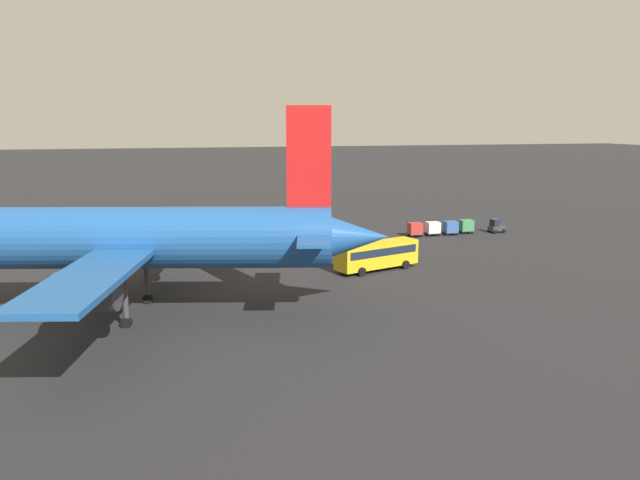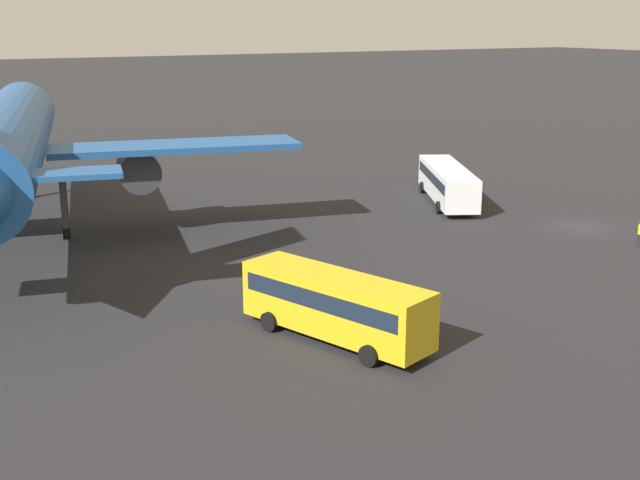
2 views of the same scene
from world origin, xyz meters
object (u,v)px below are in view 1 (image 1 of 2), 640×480
object	(u,v)px
shuttle_bus_near	(179,228)
baggage_tug	(496,226)
airplane	(118,239)
cargo_cart_green	(466,226)
cargo_cart_blue	(451,227)
cargo_cart_red	(415,229)
worker_person	(294,226)
shuttle_bus_far	(377,254)
cargo_cart_white	(433,228)

from	to	relation	value
shuttle_bus_near	baggage_tug	distance (m)	47.53
airplane	cargo_cart_green	distance (m)	56.85
cargo_cart_blue	cargo_cart_red	world-z (taller)	same
worker_person	cargo_cart_green	size ratio (longest dim) A/B	0.84
worker_person	cargo_cart_blue	world-z (taller)	cargo_cart_blue
baggage_tug	shuttle_bus_near	bearing A→B (deg)	-17.52
baggage_tug	cargo_cart_green	distance (m)	4.78
airplane	shuttle_bus_far	world-z (taller)	airplane
shuttle_bus_far	cargo_cart_blue	xyz separation A→B (m)	(-18.02, -18.43, -0.75)
worker_person	cargo_cart_green	distance (m)	26.23
airplane	cargo_cart_white	size ratio (longest dim) A/B	22.97
cargo_cart_green	cargo_cart_white	xyz separation A→B (m)	(5.72, 0.60, 0.00)
baggage_tug	worker_person	distance (m)	30.93
shuttle_bus_near	cargo_cart_blue	size ratio (longest dim) A/B	6.19
airplane	baggage_tug	distance (m)	60.70
cargo_cart_white	shuttle_bus_near	bearing A→B (deg)	-8.02
airplane	cargo_cart_blue	bearing A→B (deg)	-134.69
cargo_cart_blue	shuttle_bus_far	bearing A→B (deg)	45.64
airplane	shuttle_bus_far	bearing A→B (deg)	-146.31
shuttle_bus_far	cargo_cart_white	world-z (taller)	shuttle_bus_far
cargo_cart_white	airplane	bearing A→B (deg)	34.15
cargo_cart_white	cargo_cart_red	bearing A→B (deg)	2.58
baggage_tug	cargo_cart_white	distance (m)	10.46
shuttle_bus_near	cargo_cart_red	xyz separation A→B (m)	(-33.92, 5.31, -0.65)
airplane	worker_person	distance (m)	44.20
cargo_cart_red	cargo_cart_blue	bearing A→B (deg)	-179.06
shuttle_bus_near	worker_person	xyz separation A→B (m)	(-17.42, -3.09, -0.97)
baggage_tug	cargo_cart_red	distance (m)	13.32
worker_person	cargo_cart_white	distance (m)	21.06
airplane	worker_person	bearing A→B (deg)	-109.09
airplane	shuttle_bus_near	world-z (taller)	airplane
shuttle_bus_near	cargo_cart_blue	world-z (taller)	shuttle_bus_near
shuttle_bus_near	worker_person	world-z (taller)	shuttle_bus_near
airplane	cargo_cart_red	distance (m)	49.34
cargo_cart_blue	cargo_cart_white	world-z (taller)	same
shuttle_bus_near	cargo_cart_green	size ratio (longest dim) A/B	6.19
shuttle_bus_far	cargo_cart_white	size ratio (longest dim) A/B	5.10
shuttle_bus_near	cargo_cart_red	size ratio (longest dim) A/B	6.19
shuttle_bus_near	cargo_cart_white	bearing A→B (deg)	-161.27
shuttle_bus_near	shuttle_bus_far	xyz separation A→B (m)	(-21.62, 23.65, 0.09)
airplane	cargo_cart_white	distance (m)	51.74
worker_person	cargo_cart_green	xyz separation A→B (m)	(-25.08, 7.67, 0.32)
airplane	cargo_cart_red	bearing A→B (deg)	-131.20
shuttle_bus_far	baggage_tug	xyz separation A→B (m)	(-25.62, -18.54, -1.00)
worker_person	cargo_cart_green	world-z (taller)	cargo_cart_green
baggage_tug	cargo_cart_white	size ratio (longest dim) A/B	1.27
worker_person	cargo_cart_blue	size ratio (longest dim) A/B	0.84
baggage_tug	cargo_cart_white	xyz separation A→B (m)	(10.46, 0.07, 0.25)
shuttle_bus_near	cargo_cart_green	world-z (taller)	shuttle_bus_near
shuttle_bus_near	worker_person	size ratio (longest dim) A/B	7.33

